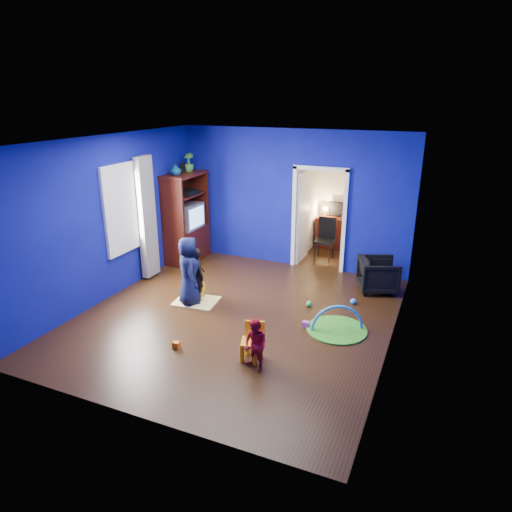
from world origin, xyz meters
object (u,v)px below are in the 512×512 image
at_px(vase, 176,169).
at_px(study_desk, 335,233).
at_px(armchair, 378,275).
at_px(child_black, 198,275).
at_px(child_navy, 189,271).
at_px(crt_tv, 188,216).
at_px(folding_chair, 325,240).
at_px(toddler_red, 256,345).
at_px(kid_chair, 251,344).
at_px(play_mat, 337,330).
at_px(hopper_ball, 195,288).
at_px(tv_armoire, 186,218).

relative_size(vase, study_desk, 0.27).
height_order(armchair, vase, vase).
distance_m(child_black, study_desk, 4.23).
xyz_separation_m(child_navy, crt_tv, (-1.20, 1.95, 0.40)).
bearing_deg(folding_chair, study_desk, 90.00).
xyz_separation_m(child_black, toddler_red, (1.83, -1.63, -0.12)).
relative_size(kid_chair, folding_chair, 0.54).
distance_m(child_black, toddler_red, 2.45).
relative_size(play_mat, study_desk, 1.09).
distance_m(play_mat, folding_chair, 3.32).
height_order(armchair, folding_chair, folding_chair).
xyz_separation_m(armchair, toddler_red, (-1.08, -3.35, 0.05)).
xyz_separation_m(armchair, child_navy, (-2.98, -1.90, 0.30)).
relative_size(hopper_ball, play_mat, 0.41).
xyz_separation_m(child_black, kid_chair, (1.68, -1.43, -0.25)).
relative_size(toddler_red, tv_armoire, 0.38).
xyz_separation_m(vase, crt_tv, (0.04, 0.30, -1.06)).
relative_size(armchair, toddler_red, 0.95).
bearing_deg(study_desk, toddler_red, -86.73).
height_order(armchair, kid_chair, armchair).
bearing_deg(vase, play_mat, -22.27).
bearing_deg(crt_tv, hopper_ball, -56.04).
bearing_deg(vase, tv_armoire, 90.00).
distance_m(play_mat, study_desk, 4.22).
bearing_deg(folding_chair, vase, -151.76).
bearing_deg(hopper_ball, folding_chair, 60.79).
xyz_separation_m(child_black, study_desk, (1.51, 3.95, -0.12)).
bearing_deg(play_mat, folding_chair, 109.03).
distance_m(kid_chair, play_mat, 1.61).
distance_m(child_navy, hopper_ball, 0.50).
xyz_separation_m(tv_armoire, crt_tv, (0.04, 0.00, 0.04)).
relative_size(armchair, tv_armoire, 0.36).
bearing_deg(hopper_ball, vase, 130.23).
xyz_separation_m(armchair, play_mat, (-0.33, -1.84, -0.31)).
height_order(child_navy, folding_chair, child_navy).
bearing_deg(study_desk, kid_chair, -88.20).
bearing_deg(armchair, crt_tv, 67.77).
bearing_deg(crt_tv, tv_armoire, 180.00).
distance_m(toddler_red, tv_armoire, 4.67).
xyz_separation_m(child_navy, play_mat, (2.65, 0.06, -0.61)).
distance_m(tv_armoire, study_desk, 3.61).
distance_m(hopper_ball, study_desk, 4.21).
relative_size(kid_chair, study_desk, 0.57).
bearing_deg(vase, toddler_red, -44.66).
bearing_deg(child_black, crt_tv, -11.72).
bearing_deg(hopper_ball, crt_tv, 123.96).
height_order(vase, play_mat, vase).
height_order(child_navy, toddler_red, child_navy).
xyz_separation_m(kid_chair, play_mat, (0.90, 1.31, -0.24)).
height_order(hopper_ball, kid_chair, kid_chair).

